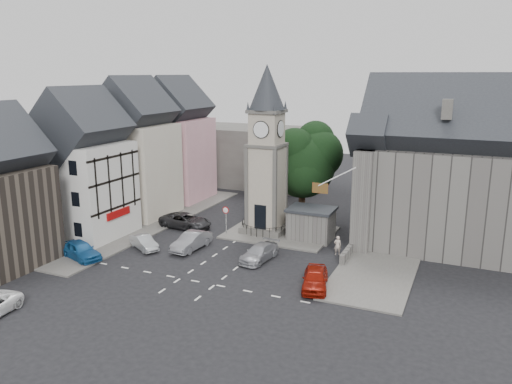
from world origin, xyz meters
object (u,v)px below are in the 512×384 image
at_px(clock_tower, 267,151).
at_px(stone_shelter, 311,224).
at_px(pedestrian, 338,245).
at_px(car_west_blue, 80,250).
at_px(car_east_red, 315,278).

xyz_separation_m(clock_tower, stone_shelter, (4.80, -0.49, -6.57)).
distance_m(stone_shelter, pedestrian, 4.63).
bearing_deg(car_west_blue, stone_shelter, -32.91).
bearing_deg(stone_shelter, car_east_red, -70.59).
height_order(car_west_blue, car_east_red, car_west_blue).
bearing_deg(stone_shelter, clock_tower, 174.16).
xyz_separation_m(stone_shelter, car_east_red, (3.70, -10.50, -0.79)).
distance_m(car_west_blue, pedestrian, 22.00).
distance_m(stone_shelter, car_east_red, 11.16).
distance_m(clock_tower, car_west_blue, 19.09).
relative_size(car_west_blue, car_east_red, 1.03).
bearing_deg(pedestrian, car_east_red, 69.63).
bearing_deg(car_east_red, pedestrian, 78.18).
relative_size(stone_shelter, car_west_blue, 0.94).
xyz_separation_m(car_west_blue, car_east_red, (20.00, 2.37, -0.02)).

